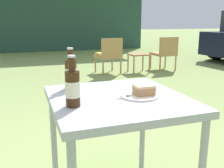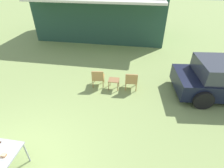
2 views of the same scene
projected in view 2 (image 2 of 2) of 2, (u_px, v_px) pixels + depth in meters
cabin_building at (103, 11)px, 12.36m from camera, size 8.39×5.46×3.33m
wicker_chair_cushioned at (98, 77)px, 7.29m from camera, size 0.54×0.54×0.78m
wicker_chair_plain at (131, 80)px, 7.08m from camera, size 0.51×0.51×0.78m
garden_side_table at (114, 81)px, 7.17m from camera, size 0.43×0.39×0.42m
patio_table at (1, 156)px, 4.00m from camera, size 0.75×0.78×0.73m
cake_on_plate at (3, 155)px, 3.89m from camera, size 0.21×0.21×0.07m
fork at (1, 156)px, 3.90m from camera, size 0.19×0.02×0.01m
loose_bottle_cap at (0, 155)px, 3.91m from camera, size 0.03×0.03×0.01m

